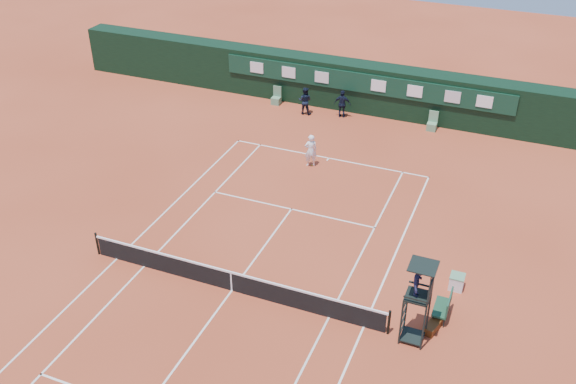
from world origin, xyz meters
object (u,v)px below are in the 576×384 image
object	(u,v)px
umpire_chair	(419,287)
player	(311,150)
player_bench	(445,305)
cooler	(457,282)
tennis_net	(231,281)

from	to	relation	value
umpire_chair	player	world-z (taller)	umpire_chair
player_bench	player	world-z (taller)	player
player_bench	cooler	size ratio (longest dim) A/B	1.86
player	player_bench	bearing A→B (deg)	102.21
player_bench	umpire_chair	bearing A→B (deg)	-118.18
tennis_net	player_bench	distance (m)	8.29
tennis_net	cooler	bearing A→B (deg)	23.09
cooler	tennis_net	bearing A→B (deg)	-156.91
umpire_chair	cooler	bearing A→B (deg)	73.83
tennis_net	player	distance (m)	10.77
umpire_chair	cooler	distance (m)	4.20
tennis_net	cooler	distance (m)	9.01
cooler	player	size ratio (longest dim) A/B	0.35
player	umpire_chair	bearing A→B (deg)	94.83
cooler	player	bearing A→B (deg)	141.10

